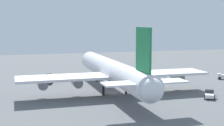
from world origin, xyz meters
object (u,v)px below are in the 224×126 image
at_px(pushback_tractor, 209,95).
at_px(cargo_airplane, 112,71).
at_px(catering_truck, 52,76).
at_px(baggage_tug, 49,80).
at_px(cargo_container_fore, 169,80).
at_px(safety_cone_nose, 94,76).
at_px(maintenance_van, 223,76).

bearing_deg(pushback_tractor, cargo_airplane, 57.93).
height_order(cargo_airplane, catering_truck, cargo_airplane).
distance_m(cargo_airplane, baggage_tug, 26.81).
xyz_separation_m(baggage_tug, cargo_container_fore, (-9.93, -39.78, -0.20)).
relative_size(baggage_tug, cargo_container_fore, 1.60).
relative_size(catering_truck, safety_cone_nose, 6.46).
bearing_deg(pushback_tractor, safety_cone_nose, 26.72).
bearing_deg(baggage_tug, cargo_container_fore, -104.01).
bearing_deg(catering_truck, cargo_container_fore, -115.71).
distance_m(baggage_tug, safety_cone_nose, 19.44).
distance_m(maintenance_van, pushback_tractor, 33.88).
distance_m(cargo_airplane, pushback_tractor, 27.99).
distance_m(pushback_tractor, cargo_container_fore, 25.35).
bearing_deg(pushback_tractor, cargo_container_fore, -0.65).
distance_m(cargo_container_fore, safety_cone_nose, 28.47).
relative_size(catering_truck, maintenance_van, 0.98).
bearing_deg(maintenance_van, baggage_tug, 81.10).
bearing_deg(baggage_tug, catering_truck, -12.62).
relative_size(cargo_container_fore, safety_cone_nose, 4.59).
relative_size(maintenance_van, safety_cone_nose, 6.56).
bearing_deg(cargo_airplane, pushback_tractor, -122.07).
xyz_separation_m(maintenance_van, safety_cone_nose, (17.69, 43.96, -0.72)).
height_order(pushback_tractor, cargo_container_fore, pushback_tractor).
xyz_separation_m(cargo_container_fore, safety_cone_nose, (17.96, 22.09, -0.61)).
distance_m(maintenance_van, cargo_container_fore, 21.87).
bearing_deg(pushback_tractor, catering_truck, 40.79).
height_order(cargo_container_fore, safety_cone_nose, cargo_container_fore).
relative_size(maintenance_van, cargo_container_fore, 1.43).
xyz_separation_m(maintenance_van, cargo_container_fore, (-0.27, 21.87, -0.11)).
xyz_separation_m(maintenance_van, baggage_tug, (9.66, 61.65, 0.09)).
xyz_separation_m(catering_truck, maintenance_van, (-17.99, -59.79, -0.07)).
xyz_separation_m(pushback_tractor, cargo_container_fore, (25.35, -0.29, -0.10)).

